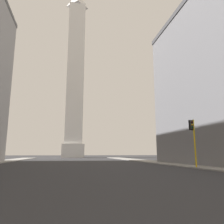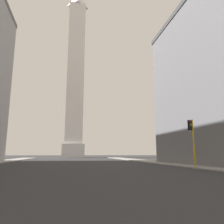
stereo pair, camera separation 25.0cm
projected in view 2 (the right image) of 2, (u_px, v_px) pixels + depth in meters
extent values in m
cube|color=gray|center=(177.00, 164.00, 36.51)|extent=(5.00, 112.01, 0.15)
cube|color=silver|center=(73.00, 151.00, 91.65)|extent=(9.11, 9.11, 5.65)
cube|color=white|center=(76.00, 72.00, 98.17)|extent=(7.28, 7.28, 64.63)
pyramid|color=white|center=(78.00, 0.00, 104.92)|extent=(7.28, 7.28, 8.01)
cylinder|color=yellow|center=(194.00, 144.00, 27.66)|extent=(0.18, 0.18, 6.16)
cylinder|color=#262626|center=(195.00, 168.00, 27.10)|extent=(0.40, 0.40, 0.10)
cube|color=black|center=(190.00, 125.00, 28.05)|extent=(0.37, 0.37, 1.10)
cube|color=black|center=(190.00, 125.00, 28.23)|extent=(0.58, 0.09, 1.32)
sphere|color=#410907|center=(191.00, 122.00, 27.93)|extent=(0.22, 0.22, 0.22)
sphere|color=yellow|center=(191.00, 125.00, 27.86)|extent=(0.22, 0.22, 0.22)
sphere|color=#073410|center=(191.00, 127.00, 27.80)|extent=(0.22, 0.22, 0.22)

